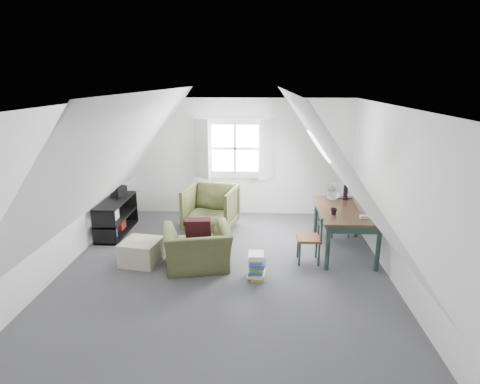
# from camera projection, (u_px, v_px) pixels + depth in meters

# --- Properties ---
(floor) EXTENTS (5.50, 5.50, 0.00)m
(floor) POSITION_uv_depth(u_px,v_px,m) (225.00, 269.00, 6.29)
(floor) COLOR #47474C
(floor) RESTS_ON ground
(ceiling) EXTENTS (5.50, 5.50, 0.00)m
(ceiling) POSITION_uv_depth(u_px,v_px,m) (223.00, 106.00, 5.61)
(ceiling) COLOR white
(ceiling) RESTS_ON wall_back
(wall_back) EXTENTS (5.00, 0.00, 5.00)m
(wall_back) POSITION_uv_depth(u_px,v_px,m) (235.00, 157.00, 8.60)
(wall_back) COLOR white
(wall_back) RESTS_ON ground
(wall_front) EXTENTS (5.00, 0.00, 5.00)m
(wall_front) POSITION_uv_depth(u_px,v_px,m) (194.00, 282.00, 3.31)
(wall_front) COLOR white
(wall_front) RESTS_ON ground
(wall_left) EXTENTS (0.00, 5.50, 5.50)m
(wall_left) POSITION_uv_depth(u_px,v_px,m) (60.00, 190.00, 6.08)
(wall_left) COLOR white
(wall_left) RESTS_ON ground
(wall_right) EXTENTS (0.00, 5.50, 5.50)m
(wall_right) POSITION_uv_depth(u_px,v_px,m) (395.00, 195.00, 5.83)
(wall_right) COLOR white
(wall_right) RESTS_ON ground
(slope_left) EXTENTS (3.19, 5.50, 4.48)m
(slope_left) POSITION_uv_depth(u_px,v_px,m) (118.00, 156.00, 5.89)
(slope_left) COLOR white
(slope_left) RESTS_ON wall_left
(slope_right) EXTENTS (3.19, 5.50, 4.48)m
(slope_right) POSITION_uv_depth(u_px,v_px,m) (331.00, 158.00, 5.74)
(slope_right) COLOR white
(slope_right) RESTS_ON wall_right
(dormer_window) EXTENTS (1.71, 0.35, 1.30)m
(dormer_window) POSITION_uv_depth(u_px,v_px,m) (235.00, 149.00, 8.47)
(dormer_window) COLOR white
(dormer_window) RESTS_ON wall_back
(skylight) EXTENTS (0.35, 0.75, 0.47)m
(skylight) POSITION_uv_depth(u_px,v_px,m) (318.00, 146.00, 6.99)
(skylight) COLOR white
(skylight) RESTS_ON slope_right
(armchair_near) EXTENTS (1.18, 1.09, 0.66)m
(armchair_near) POSITION_uv_depth(u_px,v_px,m) (198.00, 267.00, 6.34)
(armchair_near) COLOR #464A25
(armchair_near) RESTS_ON floor
(armchair_far) EXTENTS (1.11, 1.13, 0.87)m
(armchair_far) POSITION_uv_depth(u_px,v_px,m) (211.00, 229.00, 7.96)
(armchair_far) COLOR #464A25
(armchair_far) RESTS_ON floor
(throw_pillow) EXTENTS (0.42, 0.26, 0.41)m
(throw_pillow) POSITION_uv_depth(u_px,v_px,m) (198.00, 229.00, 6.33)
(throw_pillow) COLOR #3B101A
(throw_pillow) RESTS_ON armchair_near
(ottoman) EXTENTS (0.66, 0.66, 0.38)m
(ottoman) POSITION_uv_depth(u_px,v_px,m) (141.00, 252.00, 6.45)
(ottoman) COLOR tan
(ottoman) RESTS_ON floor
(dining_table) EXTENTS (0.93, 1.55, 0.78)m
(dining_table) POSITION_uv_depth(u_px,v_px,m) (345.00, 215.00, 6.73)
(dining_table) COLOR #372213
(dining_table) RESTS_ON floor
(demijohn) EXTENTS (0.25, 0.25, 0.35)m
(demijohn) POSITION_uv_depth(u_px,v_px,m) (332.00, 193.00, 7.10)
(demijohn) COLOR silver
(demijohn) RESTS_ON dining_table
(vase_twigs) EXTENTS (0.08, 0.09, 0.66)m
(vase_twigs) POSITION_uv_depth(u_px,v_px,m) (346.00, 192.00, 7.19)
(vase_twigs) COLOR black
(vase_twigs) RESTS_ON dining_table
(cup) EXTENTS (0.12, 0.12, 0.10)m
(cup) POSITION_uv_depth(u_px,v_px,m) (334.00, 214.00, 6.43)
(cup) COLOR black
(cup) RESTS_ON dining_table
(paper_box) EXTENTS (0.14, 0.10, 0.04)m
(paper_box) POSITION_uv_depth(u_px,v_px,m) (364.00, 217.00, 6.25)
(paper_box) COLOR white
(paper_box) RESTS_ON dining_table
(dining_chair_far) EXTENTS (0.37, 0.37, 0.80)m
(dining_chair_far) POSITION_uv_depth(u_px,v_px,m) (340.00, 215.00, 7.50)
(dining_chair_far) COLOR #5D3114
(dining_chair_far) RESTS_ON floor
(dining_chair_near) EXTENTS (0.38, 0.38, 0.81)m
(dining_chair_near) POSITION_uv_depth(u_px,v_px,m) (311.00, 238.00, 6.43)
(dining_chair_near) COLOR #5D3114
(dining_chair_near) RESTS_ON floor
(media_shelf) EXTENTS (0.43, 1.29, 0.66)m
(media_shelf) POSITION_uv_depth(u_px,v_px,m) (116.00, 219.00, 7.66)
(media_shelf) COLOR black
(media_shelf) RESTS_ON floor
(electronics_box) EXTENTS (0.28, 0.32, 0.21)m
(electronics_box) POSITION_uv_depth(u_px,v_px,m) (119.00, 192.00, 7.82)
(electronics_box) COLOR black
(electronics_box) RESTS_ON media_shelf
(magazine_stack) EXTENTS (0.29, 0.35, 0.39)m
(magazine_stack) POSITION_uv_depth(u_px,v_px,m) (257.00, 266.00, 5.95)
(magazine_stack) COLOR #B29933
(magazine_stack) RESTS_ON floor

